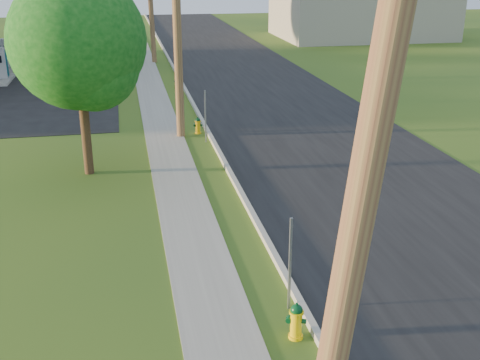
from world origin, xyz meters
name	(u,v)px	position (x,y,z in m)	size (l,w,h in m)	color
road	(373,190)	(4.50, 10.00, 0.01)	(8.00, 120.00, 0.02)	black
curb	(244,198)	(0.50, 10.00, 0.07)	(0.15, 120.00, 0.15)	#A6A397
sidewalk	(184,204)	(-1.25, 10.00, 0.01)	(1.50, 120.00, 0.03)	gray
utility_pole_near	(366,173)	(-0.60, -1.00, 4.80)	(1.40, 0.32, 9.48)	brown
utility_pole_mid	(176,6)	(-0.60, 17.00, 4.95)	(1.40, 0.32, 9.80)	brown
sign_post_near	(290,265)	(0.25, 4.20, 1.00)	(0.05, 0.04, 2.00)	gray
sign_post_mid	(205,117)	(0.25, 16.00, 1.00)	(0.05, 0.04, 2.00)	gray
sign_post_far	(175,64)	(0.25, 28.20, 1.00)	(0.05, 0.04, 2.00)	gray
fuel_pump_se	(10,58)	(-9.50, 34.00, 0.72)	(1.20, 3.20, 1.90)	#A6A397
distant_building	(361,14)	(18.00, 45.00, 2.00)	(14.00, 10.00, 4.00)	#9D9787
tree_verge	(81,47)	(-3.89, 13.21, 4.09)	(4.19, 4.19, 6.35)	#322313
hydrant_near	(296,321)	(0.11, 3.22, 0.36)	(0.38, 0.34, 0.74)	yellow
hydrant_mid	(198,125)	(0.12, 17.28, 0.33)	(0.35, 0.31, 0.67)	#EDB00F
hydrant_far	(177,81)	(0.17, 26.40, 0.34)	(0.36, 0.32, 0.69)	#F9DC00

